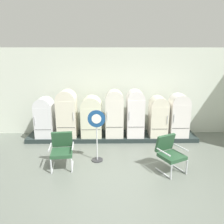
% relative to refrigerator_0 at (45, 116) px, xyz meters
% --- Properties ---
extents(ground, '(12.00, 10.00, 0.05)m').
position_rel_refrigerator_0_xyz_m(ground, '(2.32, -2.90, -0.90)').
color(ground, slate).
extents(back_wall, '(11.76, 0.12, 3.16)m').
position_rel_refrigerator_0_xyz_m(back_wall, '(2.32, 0.76, 0.72)').
color(back_wall, silver).
rests_on(back_wall, ground).
extents(display_plinth, '(5.93, 0.95, 0.15)m').
position_rel_refrigerator_0_xyz_m(display_plinth, '(2.32, 0.13, -0.80)').
color(display_plinth, '#242F2F').
rests_on(display_plinth, ground).
extents(refrigerator_0, '(0.60, 0.64, 1.38)m').
position_rel_refrigerator_0_xyz_m(refrigerator_0, '(0.00, 0.00, 0.00)').
color(refrigerator_0, silver).
rests_on(refrigerator_0, display_plinth).
extents(refrigerator_1, '(0.65, 0.62, 1.63)m').
position_rel_refrigerator_0_xyz_m(refrigerator_1, '(0.77, -0.01, 0.14)').
color(refrigerator_1, silver).
rests_on(refrigerator_1, display_plinth).
extents(refrigerator_2, '(0.70, 0.70, 1.41)m').
position_rel_refrigerator_0_xyz_m(refrigerator_2, '(1.61, 0.03, 0.01)').
color(refrigerator_2, beige).
rests_on(refrigerator_2, display_plinth).
extents(refrigerator_3, '(0.60, 0.61, 1.62)m').
position_rel_refrigerator_0_xyz_m(refrigerator_3, '(2.40, -0.02, 0.14)').
color(refrigerator_3, silver).
rests_on(refrigerator_3, display_plinth).
extents(refrigerator_4, '(0.58, 0.70, 1.62)m').
position_rel_refrigerator_0_xyz_m(refrigerator_4, '(3.11, 0.03, 0.13)').
color(refrigerator_4, white).
rests_on(refrigerator_4, display_plinth).
extents(refrigerator_5, '(0.59, 0.68, 1.40)m').
position_rel_refrigerator_0_xyz_m(refrigerator_5, '(3.92, 0.02, 0.01)').
color(refrigerator_5, silver).
rests_on(refrigerator_5, display_plinth).
extents(refrigerator_6, '(0.62, 0.66, 1.48)m').
position_rel_refrigerator_0_xyz_m(refrigerator_6, '(4.62, 0.01, 0.06)').
color(refrigerator_6, white).
rests_on(refrigerator_6, display_plinth).
extents(armchair_left, '(0.68, 0.72, 0.93)m').
position_rel_refrigerator_0_xyz_m(armchair_left, '(0.96, -1.86, -0.37)').
color(armchair_left, silver).
rests_on(armchair_left, ground).
extents(armchair_right, '(0.80, 0.84, 0.93)m').
position_rel_refrigerator_0_xyz_m(armchair_right, '(3.77, -2.11, -0.37)').
color(armchair_right, silver).
rests_on(armchair_right, ground).
extents(sign_stand, '(0.48, 0.32, 1.49)m').
position_rel_refrigerator_0_xyz_m(sign_stand, '(1.87, -1.56, -0.12)').
color(sign_stand, '#2D2D30').
rests_on(sign_stand, ground).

